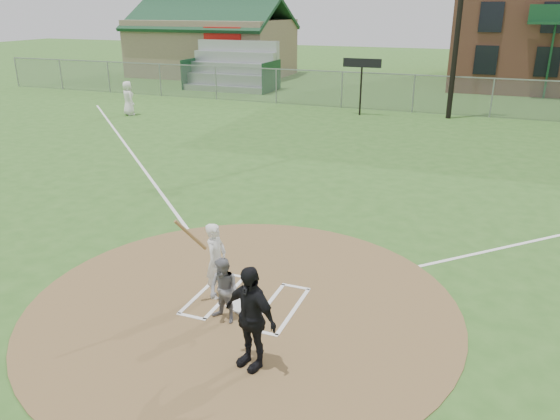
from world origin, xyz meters
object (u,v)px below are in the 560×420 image
(catcher, at_px, (224,291))
(umpire, at_px, (250,317))
(ondeck_player, at_px, (128,98))
(home_plate, at_px, (243,306))
(batter_at_plate, at_px, (216,260))

(catcher, xyz_separation_m, umpire, (0.99, -1.03, 0.26))
(ondeck_player, bearing_deg, catcher, 161.70)
(catcher, bearing_deg, umpire, -30.64)
(home_plate, relative_size, ondeck_player, 0.27)
(catcher, xyz_separation_m, batter_at_plate, (-0.57, 0.80, 0.16))
(home_plate, relative_size, umpire, 0.27)
(umpire, bearing_deg, batter_at_plate, 150.52)
(batter_at_plate, bearing_deg, umpire, -49.48)
(umpire, bearing_deg, ondeck_player, 150.52)
(umpire, distance_m, ondeck_player, 22.88)
(home_plate, distance_m, ondeck_player, 21.10)
(catcher, height_order, ondeck_player, ondeck_player)
(home_plate, xyz_separation_m, ondeck_player, (-13.97, 15.79, 0.85))
(home_plate, distance_m, umpire, 2.03)
(umpire, bearing_deg, home_plate, 139.31)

